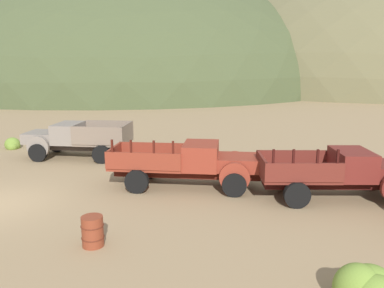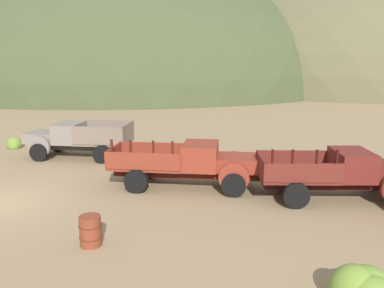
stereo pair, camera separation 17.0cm
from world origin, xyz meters
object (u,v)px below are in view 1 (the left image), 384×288
Objects in this scene: truck_primer_gray at (71,139)px; truck_rust_red at (198,164)px; truck_oxblood at (347,173)px; oil_drum_by_truck at (93,231)px.

truck_rust_red is at bearing 149.19° from truck_primer_gray.
truck_oxblood is (13.80, -3.07, -0.00)m from truck_primer_gray.
truck_rust_red reaches higher than truck_primer_gray.
truck_rust_red is 5.85m from truck_oxblood.
oil_drum_by_truck is at bearing -155.10° from truck_oxblood.
oil_drum_by_truck is (-1.66, -5.89, -0.55)m from truck_rust_red.
oil_drum_by_truck is (6.29, -9.16, -0.57)m from truck_primer_gray.
truck_primer_gray is 0.90× the size of truck_rust_red.
truck_oxblood is at bearing -6.34° from truck_rust_red.
truck_primer_gray is 11.12m from oil_drum_by_truck.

